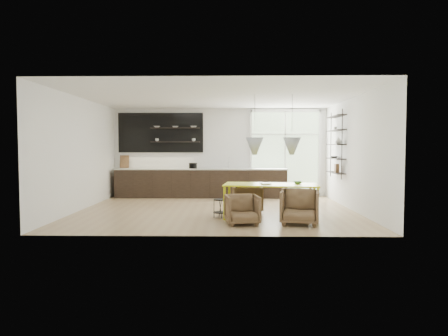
{
  "coord_description": "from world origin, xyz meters",
  "views": [
    {
      "loc": [
        0.39,
        -10.2,
        1.63
      ],
      "look_at": [
        0.18,
        0.6,
        1.06
      ],
      "focal_mm": 32.0,
      "sensor_mm": 36.0,
      "label": 1
    }
  ],
  "objects_px": {
    "armchair_back_left": "(247,199)",
    "wire_stool": "(220,206)",
    "armchair_front_left": "(242,210)",
    "armchair_front_right": "(300,207)",
    "armchair_back_right": "(296,200)",
    "dining_table": "(271,186)"
  },
  "relations": [
    {
      "from": "armchair_back_left",
      "to": "wire_stool",
      "type": "bearing_deg",
      "value": 44.5
    },
    {
      "from": "armchair_front_left",
      "to": "armchair_front_right",
      "type": "distance_m",
      "value": 1.21
    },
    {
      "from": "armchair_back_right",
      "to": "armchair_front_left",
      "type": "height_order",
      "value": "armchair_back_right"
    },
    {
      "from": "dining_table",
      "to": "armchair_front_left",
      "type": "xyz_separation_m",
      "value": [
        -0.68,
        -0.83,
        -0.41
      ]
    },
    {
      "from": "dining_table",
      "to": "armchair_front_left",
      "type": "distance_m",
      "value": 1.15
    },
    {
      "from": "armchair_back_right",
      "to": "armchair_front_left",
      "type": "relative_size",
      "value": 1.02
    },
    {
      "from": "dining_table",
      "to": "armchair_back_left",
      "type": "distance_m",
      "value": 1.0
    },
    {
      "from": "armchair_front_right",
      "to": "dining_table",
      "type": "bearing_deg",
      "value": 135.28
    },
    {
      "from": "armchair_back_right",
      "to": "wire_stool",
      "type": "relative_size",
      "value": 1.66
    },
    {
      "from": "dining_table",
      "to": "armchair_front_right",
      "type": "xyz_separation_m",
      "value": [
        0.53,
        -0.8,
        -0.36
      ]
    },
    {
      "from": "armchair_back_left",
      "to": "armchair_back_right",
      "type": "relative_size",
      "value": 1.04
    },
    {
      "from": "dining_table",
      "to": "wire_stool",
      "type": "relative_size",
      "value": 5.24
    },
    {
      "from": "armchair_front_right",
      "to": "wire_stool",
      "type": "height_order",
      "value": "armchair_front_right"
    },
    {
      "from": "armchair_front_right",
      "to": "wire_stool",
      "type": "xyz_separation_m",
      "value": [
        -1.69,
        0.8,
        -0.09
      ]
    },
    {
      "from": "dining_table",
      "to": "armchair_front_right",
      "type": "height_order",
      "value": "dining_table"
    },
    {
      "from": "wire_stool",
      "to": "armchair_back_right",
      "type": "bearing_deg",
      "value": 19.51
    },
    {
      "from": "armchair_back_right",
      "to": "wire_stool",
      "type": "xyz_separation_m",
      "value": [
        -1.86,
        -0.66,
        -0.05
      ]
    },
    {
      "from": "dining_table",
      "to": "armchair_back_right",
      "type": "distance_m",
      "value": 1.04
    },
    {
      "from": "armchair_back_left",
      "to": "armchair_front_left",
      "type": "xyz_separation_m",
      "value": [
        -0.16,
        -1.59,
        -0.02
      ]
    },
    {
      "from": "armchair_front_left",
      "to": "wire_stool",
      "type": "relative_size",
      "value": 1.63
    },
    {
      "from": "armchair_front_right",
      "to": "wire_stool",
      "type": "bearing_deg",
      "value": 166.64
    },
    {
      "from": "armchair_back_left",
      "to": "armchair_back_right",
      "type": "distance_m",
      "value": 1.22
    }
  ]
}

